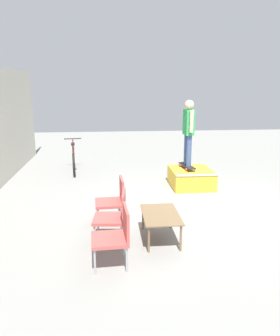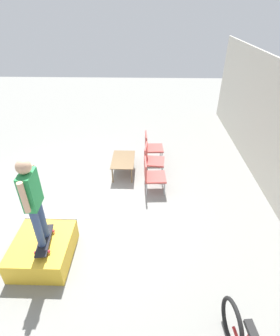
{
  "view_description": "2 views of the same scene",
  "coord_description": "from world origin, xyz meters",
  "px_view_note": "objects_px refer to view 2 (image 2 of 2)",
  "views": [
    {
      "loc": [
        -6.4,
        1.66,
        2.54
      ],
      "look_at": [
        0.1,
        1.05,
        0.89
      ],
      "focal_mm": 35.0,
      "sensor_mm": 36.0,
      "label": 1
    },
    {
      "loc": [
        4.74,
        1.47,
        4.11
      ],
      "look_at": [
        0.0,
        1.34,
        1.05
      ],
      "focal_mm": 28.0,
      "sensor_mm": 36.0,
      "label": 2
    }
  ],
  "objects_px": {
    "patio_chair_left": "(151,146)",
    "patio_chair_right": "(152,175)",
    "patio_chair_center": "(151,159)",
    "coffee_table": "(123,161)",
    "skate_ramp_box": "(43,249)",
    "person_skater": "(32,197)",
    "skateboard_on_ramp": "(45,240)"
  },
  "relations": [
    {
      "from": "person_skater",
      "to": "coffee_table",
      "type": "xyz_separation_m",
      "value": [
        -2.94,
        1.15,
        -1.1
      ]
    },
    {
      "from": "coffee_table",
      "to": "patio_chair_right",
      "type": "relative_size",
      "value": 1.13
    },
    {
      "from": "skate_ramp_box",
      "to": "patio_chair_center",
      "type": "distance_m",
      "value": 3.54
    },
    {
      "from": "skateboard_on_ramp",
      "to": "patio_chair_left",
      "type": "xyz_separation_m",
      "value": [
        -3.69,
        1.91,
        -0.05
      ]
    },
    {
      "from": "skate_ramp_box",
      "to": "person_skater",
      "type": "relative_size",
      "value": 0.71
    },
    {
      "from": "patio_chair_left",
      "to": "skateboard_on_ramp",
      "type": "bearing_deg",
      "value": 149.52
    },
    {
      "from": "skate_ramp_box",
      "to": "skateboard_on_ramp",
      "type": "bearing_deg",
      "value": 62.37
    },
    {
      "from": "skate_ramp_box",
      "to": "person_skater",
      "type": "xyz_separation_m",
      "value": [
        0.05,
        0.1,
        1.28
      ]
    },
    {
      "from": "skate_ramp_box",
      "to": "patio_chair_center",
      "type": "xyz_separation_m",
      "value": [
        -2.9,
        2.01,
        0.26
      ]
    },
    {
      "from": "skate_ramp_box",
      "to": "coffee_table",
      "type": "bearing_deg",
      "value": 156.65
    },
    {
      "from": "patio_chair_right",
      "to": "person_skater",
      "type": "bearing_deg",
      "value": 135.63
    },
    {
      "from": "patio_chair_left",
      "to": "patio_chair_center",
      "type": "relative_size",
      "value": 1.0
    },
    {
      "from": "coffee_table",
      "to": "patio_chair_left",
      "type": "bearing_deg",
      "value": 134.24
    },
    {
      "from": "coffee_table",
      "to": "person_skater",
      "type": "bearing_deg",
      "value": -21.28
    },
    {
      "from": "person_skater",
      "to": "coffee_table",
      "type": "distance_m",
      "value": 3.35
    },
    {
      "from": "person_skater",
      "to": "patio_chair_left",
      "type": "distance_m",
      "value": 4.28
    },
    {
      "from": "patio_chair_center",
      "to": "skate_ramp_box",
      "type": "bearing_deg",
      "value": 150.62
    },
    {
      "from": "patio_chair_right",
      "to": "coffee_table",
      "type": "bearing_deg",
      "value": 42.14
    },
    {
      "from": "patio_chair_left",
      "to": "patio_chair_center",
      "type": "xyz_separation_m",
      "value": [
        0.74,
        0.0,
        0.0
      ]
    },
    {
      "from": "skate_ramp_box",
      "to": "person_skater",
      "type": "distance_m",
      "value": 1.29
    },
    {
      "from": "skate_ramp_box",
      "to": "patio_chair_left",
      "type": "height_order",
      "value": "patio_chair_left"
    },
    {
      "from": "skateboard_on_ramp",
      "to": "coffee_table",
      "type": "relative_size",
      "value": 0.79
    },
    {
      "from": "skateboard_on_ramp",
      "to": "patio_chair_center",
      "type": "bearing_deg",
      "value": 138.93
    },
    {
      "from": "coffee_table",
      "to": "patio_chair_center",
      "type": "xyz_separation_m",
      "value": [
        -0.01,
        0.77,
        0.08
      ]
    },
    {
      "from": "coffee_table",
      "to": "skate_ramp_box",
      "type": "bearing_deg",
      "value": -23.35
    },
    {
      "from": "patio_chair_center",
      "to": "patio_chair_right",
      "type": "bearing_deg",
      "value": -174.63
    },
    {
      "from": "skateboard_on_ramp",
      "to": "patio_chair_center",
      "type": "xyz_separation_m",
      "value": [
        -2.95,
        1.91,
        -0.05
      ]
    },
    {
      "from": "person_skater",
      "to": "coffee_table",
      "type": "relative_size",
      "value": 1.68
    },
    {
      "from": "patio_chair_left",
      "to": "patio_chair_center",
      "type": "height_order",
      "value": "same"
    },
    {
      "from": "patio_chair_right",
      "to": "skateboard_on_ramp",
      "type": "bearing_deg",
      "value": 135.63
    },
    {
      "from": "patio_chair_left",
      "to": "patio_chair_right",
      "type": "xyz_separation_m",
      "value": [
        1.5,
        0.0,
        0.0
      ]
    },
    {
      "from": "patio_chair_center",
      "to": "patio_chair_right",
      "type": "height_order",
      "value": "same"
    }
  ]
}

